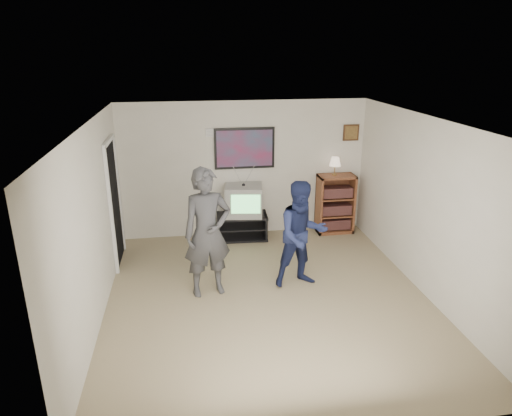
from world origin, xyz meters
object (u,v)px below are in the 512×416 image
object	(u,v)px
crt_television	(244,200)
person_tall	(207,233)
media_stand	(242,226)
bookshelf	(335,204)
person_short	(302,235)

from	to	relation	value
crt_television	person_tall	distance (m)	2.06
media_stand	person_tall	xyz separation A→B (m)	(-0.72, -1.91, 0.70)
bookshelf	person_short	bearing A→B (deg)	-120.89
media_stand	crt_television	bearing A→B (deg)	3.24
person_tall	crt_television	bearing A→B (deg)	56.21
media_stand	crt_television	xyz separation A→B (m)	(0.04, 0.00, 0.51)
person_short	media_stand	bearing A→B (deg)	101.47
crt_television	person_tall	bearing A→B (deg)	-103.54
media_stand	bookshelf	xyz separation A→B (m)	(1.80, 0.05, 0.33)
bookshelf	person_tall	bearing A→B (deg)	-142.14
media_stand	crt_television	distance (m)	0.51
person_tall	person_short	xyz separation A→B (m)	(1.37, 0.03, -0.13)
media_stand	person_short	size ratio (longest dim) A/B	0.59
person_tall	person_short	bearing A→B (deg)	-10.73
media_stand	crt_television	world-z (taller)	crt_television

